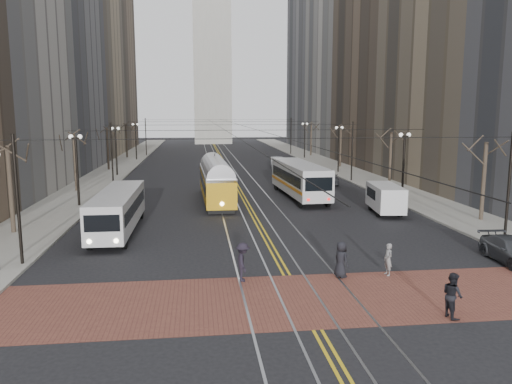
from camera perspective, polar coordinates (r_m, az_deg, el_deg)
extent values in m
plane|color=black|center=(24.84, 3.15, -8.79)|extent=(260.00, 260.00, 0.00)
cube|color=gray|center=(69.54, -15.77, 2.54)|extent=(5.00, 140.00, 0.15)
cube|color=gray|center=(71.30, 8.81, 2.93)|extent=(5.00, 140.00, 0.15)
cube|color=brown|center=(21.13, 5.06, -12.07)|extent=(25.00, 6.00, 0.01)
cube|color=gray|center=(68.82, -3.33, 2.74)|extent=(4.80, 130.00, 0.02)
cube|color=gold|center=(68.82, -3.33, 2.74)|extent=(0.42, 130.00, 0.01)
cube|color=slate|center=(73.09, -24.72, 15.68)|extent=(16.00, 20.00, 34.00)
cube|color=brown|center=(112.02, -18.41, 15.01)|extent=(16.00, 20.00, 40.00)
cube|color=brown|center=(75.92, 16.88, 15.83)|extent=(16.00, 20.00, 34.00)
cube|color=#A6A39C|center=(96.47, 13.27, 19.86)|extent=(20.00, 20.00, 52.00)
cube|color=slate|center=(113.89, 8.62, 15.26)|extent=(16.00, 20.00, 40.00)
cube|color=#B2AFA5|center=(126.98, -5.12, 18.32)|extent=(9.00, 9.00, 56.00)
cylinder|color=black|center=(42.64, -19.74, 2.08)|extent=(0.20, 0.20, 5.60)
cylinder|color=black|center=(62.20, -15.68, 4.33)|extent=(0.20, 0.20, 5.60)
cylinder|color=black|center=(81.97, -13.56, 5.49)|extent=(0.20, 0.20, 5.60)
cylinder|color=black|center=(45.22, 16.48, 2.61)|extent=(0.20, 0.20, 5.60)
cylinder|color=black|center=(64.00, 9.42, 4.67)|extent=(0.20, 0.20, 5.60)
cylinder|color=black|center=(83.34, 5.59, 5.75)|extent=(0.20, 0.20, 5.60)
cylinder|color=#382D23|center=(34.62, -26.25, 0.15)|extent=(0.28, 0.28, 5.60)
cylinder|color=#382D23|center=(50.84, -19.96, 3.12)|extent=(0.28, 0.28, 5.60)
cylinder|color=#382D23|center=(68.43, -16.58, 4.69)|extent=(0.28, 0.28, 5.60)
cylinder|color=#382D23|center=(86.18, -14.58, 5.62)|extent=(0.28, 0.28, 5.60)
cylinder|color=#382D23|center=(38.19, 24.56, 1.02)|extent=(0.28, 0.28, 5.60)
cylinder|color=#382D23|center=(53.33, 15.09, 3.61)|extent=(0.28, 0.28, 5.60)
cylinder|color=#382D23|center=(70.30, 9.63, 5.05)|extent=(0.28, 0.28, 5.60)
cylinder|color=#382D23|center=(87.68, 6.31, 5.91)|extent=(0.28, 0.28, 5.60)
cylinder|color=black|center=(68.34, -4.64, 7.72)|extent=(0.03, 120.00, 0.03)
cylinder|color=black|center=(68.52, -2.11, 7.75)|extent=(0.03, 120.00, 0.03)
cylinder|color=black|center=(27.09, -25.58, -0.99)|extent=(0.16, 0.16, 6.60)
cylinder|color=black|center=(54.16, -16.14, 4.17)|extent=(0.16, 0.16, 6.60)
cylinder|color=black|center=(89.80, -12.48, 6.14)|extent=(0.16, 0.16, 6.60)
cylinder|color=black|center=(30.78, 26.89, 0.04)|extent=(0.16, 0.16, 6.60)
cylinder|color=black|center=(56.09, 10.93, 4.53)|extent=(0.16, 0.16, 6.60)
cylinder|color=black|center=(90.98, 4.01, 6.37)|extent=(0.16, 0.16, 6.60)
cube|color=#BABABA|center=(33.06, -15.49, -2.22)|extent=(2.28, 10.60, 2.65)
cube|color=#CF9412|center=(43.14, -4.57, 0.87)|extent=(2.65, 12.49, 2.93)
cube|color=silver|center=(44.91, 4.99, 1.30)|extent=(3.18, 12.00, 3.10)
cube|color=silver|center=(39.00, 14.55, -0.83)|extent=(2.47, 5.14, 2.19)
imported|color=#393B40|center=(54.13, 8.24, 1.78)|extent=(2.53, 4.93, 1.61)
imported|color=#96999D|center=(68.50, 2.40, 3.36)|extent=(2.11, 4.82, 1.54)
imported|color=#42454A|center=(28.79, 27.24, -5.98)|extent=(2.00, 4.47, 1.27)
imported|color=black|center=(23.73, 9.70, -7.59)|extent=(0.83, 0.98, 1.70)
imported|color=slate|center=(24.49, 14.86, -7.46)|extent=(0.43, 0.60, 1.53)
imported|color=black|center=(20.38, 21.54, -10.90)|extent=(0.76, 0.92, 1.74)
imported|color=black|center=(22.87, -1.51, -7.99)|extent=(0.66, 1.15, 1.78)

